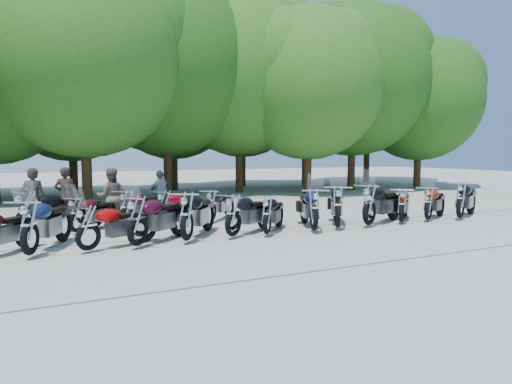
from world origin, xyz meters
name	(u,v)px	position (x,y,z in m)	size (l,w,h in m)	color
ground	(282,240)	(0.00, 0.00, 0.00)	(90.00, 90.00, 0.00)	gray
tree_3	(83,57)	(-3.57, 11.24, 6.32)	(8.70, 8.70, 10.67)	#3A2614
tree_4	(166,65)	(0.54, 13.09, 6.64)	(9.13, 9.13, 11.20)	#3A2614
tree_5	(239,72)	(4.61, 13.20, 6.57)	(9.04, 9.04, 11.10)	#3A2614
tree_6	(308,84)	(7.55, 10.82, 5.81)	(8.00, 8.00, 9.82)	#3A2614
tree_7	(353,80)	(11.20, 11.78, 6.39)	(8.79, 8.79, 10.79)	#3A2614
tree_8	(419,99)	(15.83, 11.20, 5.47)	(7.53, 7.53, 9.25)	#3A2614
tree_11	(71,91)	(-3.76, 16.43, 5.49)	(7.56, 7.56, 9.28)	#3A2614
tree_12	(173,92)	(1.80, 16.47, 5.72)	(7.88, 7.88, 9.67)	#3A2614
tree_13	(242,93)	(6.69, 17.47, 6.04)	(8.31, 8.31, 10.20)	#3A2614
tree_14	(306,98)	(10.68, 16.09, 5.83)	(8.02, 8.02, 9.84)	#3A2614
tree_15	(368,87)	(16.61, 17.02, 7.03)	(9.67, 9.67, 11.86)	#3A2614
motorcycle_1	(29,225)	(-5.74, 0.49, 0.70)	(0.76, 2.48, 1.40)	#0D1C3D
motorcycle_2	(88,226)	(-4.59, 0.47, 0.60)	(0.65, 2.12, 1.20)	#990507
motorcycle_3	(137,219)	(-3.51, 0.47, 0.69)	(0.75, 2.45, 1.38)	#310619
motorcycle_4	(187,214)	(-2.31, 0.57, 0.72)	(0.77, 2.54, 1.43)	black
motorcycle_5	(233,214)	(-1.07, 0.63, 0.65)	(0.70, 2.31, 1.31)	black
motorcycle_6	(267,214)	(-0.14, 0.53, 0.61)	(0.65, 2.15, 1.21)	black
motorcycle_7	(314,208)	(1.26, 0.44, 0.70)	(0.75, 2.47, 1.40)	#0D163B
motorcycle_8	(338,205)	(2.15, 0.59, 0.72)	(0.78, 2.56, 1.45)	black
motorcycle_9	(369,203)	(3.24, 0.52, 0.73)	(0.78, 2.57, 1.46)	black
motorcycle_10	(402,204)	(4.56, 0.58, 0.63)	(0.68, 2.23, 1.26)	maroon
motorcycle_11	(429,202)	(5.66, 0.58, 0.64)	(0.69, 2.27, 1.29)	maroon
motorcycle_12	(461,198)	(6.88, 0.38, 0.72)	(0.77, 2.55, 1.44)	black
motorcycle_13	(28,211)	(-5.80, 3.20, 0.69)	(0.75, 2.45, 1.39)	black
motorcycle_14	(76,213)	(-4.63, 3.07, 0.58)	(0.62, 2.04, 1.15)	#3C0810
motorcycle_15	(127,207)	(-3.26, 3.25, 0.65)	(0.70, 2.29, 1.29)	#3C081A
motorcycle_16	(165,206)	(-2.17, 3.21, 0.62)	(0.67, 2.19, 1.24)	#970511
motorcycle_17	(211,204)	(-0.67, 3.33, 0.60)	(0.64, 2.11, 1.19)	black
rider_0	(34,199)	(-5.67, 4.21, 0.90)	(0.65, 0.43, 1.79)	black
rider_1	(111,197)	(-3.55, 4.29, 0.87)	(0.85, 0.66, 1.75)	brown
rider_2	(161,194)	(-1.85, 5.01, 0.81)	(0.95, 0.40, 1.63)	#223E47
rider_3	(66,196)	(-4.79, 5.03, 0.89)	(0.65, 0.43, 1.78)	black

